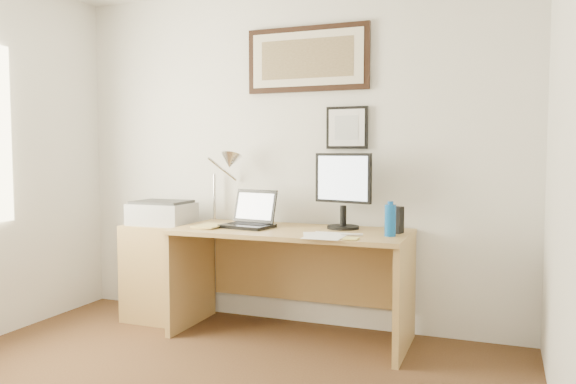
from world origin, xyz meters
The scene contains 17 objects.
wall_back centered at (0.00, 2.00, 1.25)m, with size 3.50×0.02×2.50m, color silver.
side_cabinet centered at (-0.92, 1.68, 0.36)m, with size 0.50×0.40×0.73m, color #9D7842.
water_bottle centered at (0.84, 1.57, 0.85)m, with size 0.07×0.07×0.20m, color #0C4F9F.
bottle_cap centered at (0.84, 1.57, 0.96)m, with size 0.04×0.04×0.02m, color #0C4F9F.
speaker centered at (0.85, 1.72, 0.84)m, with size 0.08×0.07×0.17m, color black.
paper_sheet_a centered at (0.42, 1.44, 0.75)m, with size 0.20×0.28×0.00m, color white.
paper_sheet_b centered at (0.47, 1.42, 0.75)m, with size 0.23×0.33×0.00m, color white.
sticky_pad centered at (0.65, 1.34, 0.76)m, with size 0.08×0.08×0.01m, color #E8D76E.
marker_pen centered at (0.61, 1.49, 0.76)m, with size 0.02×0.02×0.14m, color white.
book centered at (-0.50, 1.53, 0.76)m, with size 0.17×0.24×0.02m, color tan.
desk centered at (0.15, 1.72, 0.51)m, with size 1.60×0.70×0.75m.
laptop centered at (-0.16, 1.65, 0.81)m, with size 0.38×0.35×0.26m.
lcd_monitor centered at (0.47, 1.79, 1.04)m, with size 0.42×0.22×0.52m.
printer centered at (-0.91, 1.69, 0.82)m, with size 0.44×0.34×0.18m.
desk_lamp centered at (-0.41, 1.81, 1.19)m, with size 0.29×0.27×0.53m.
picture_large centered at (0.15, 1.97, 1.95)m, with size 0.92×0.04×0.47m.
picture_small centered at (0.45, 1.97, 1.45)m, with size 0.30×0.03×0.30m.
Camera 1 is at (1.50, -1.92, 1.27)m, focal length 35.00 mm.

